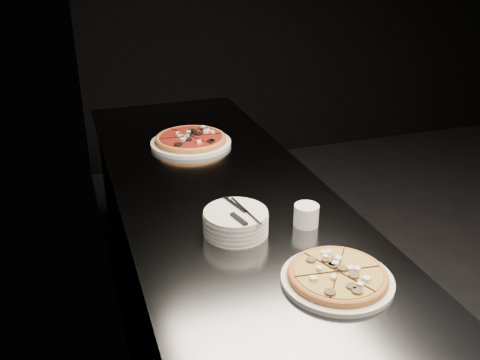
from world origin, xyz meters
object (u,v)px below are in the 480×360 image
object	(u,v)px
counter	(232,310)
plate_stack	(236,222)
pizza_mushroom	(337,276)
cutlery	(240,213)
pizza_tomato	(191,140)
ramekin	(306,215)

from	to	relation	value
counter	plate_stack	size ratio (longest dim) A/B	12.49
pizza_mushroom	cutlery	size ratio (longest dim) A/B	1.42
pizza_tomato	plate_stack	xyz separation A→B (m)	(-0.05, -0.77, 0.02)
pizza_tomato	cutlery	world-z (taller)	cutlery
counter	pizza_mushroom	xyz separation A→B (m)	(0.12, -0.53, 0.48)
pizza_mushroom	plate_stack	xyz separation A→B (m)	(-0.17, 0.33, 0.02)
counter	pizza_tomato	xyz separation A→B (m)	(0.00, 0.57, 0.48)
ramekin	pizza_mushroom	bearing A→B (deg)	-99.72
counter	cutlery	world-z (taller)	cutlery
plate_stack	cutlery	size ratio (longest dim) A/B	0.93
counter	ramekin	bearing A→B (deg)	-52.11
counter	plate_stack	bearing A→B (deg)	-104.08
pizza_mushroom	pizza_tomato	bearing A→B (deg)	96.32
pizza_tomato	plate_stack	world-z (taller)	plate_stack
pizza_mushroom	ramekin	bearing A→B (deg)	80.28
counter	pizza_tomato	bearing A→B (deg)	89.93
counter	pizza_tomato	world-z (taller)	pizza_tomato
counter	pizza_tomato	distance (m)	0.75
counter	pizza_tomato	size ratio (longest dim) A/B	7.04
pizza_tomato	ramekin	xyz separation A→B (m)	(0.17, -0.79, 0.01)
ramekin	cutlery	bearing A→B (deg)	177.11
counter	cutlery	bearing A→B (deg)	-101.12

